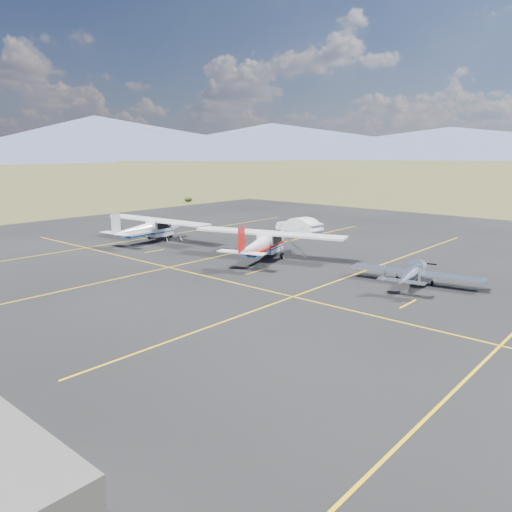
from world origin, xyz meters
TOP-DOWN VIEW (x-y plane):
  - ground at (0.00, 0.00)m, footprint 1600.00×1600.00m
  - apron at (0.00, 7.00)m, footprint 72.00×72.00m
  - aircraft_low_wing at (0.75, -2.07)m, footprint 5.91×8.15m
  - aircraft_cessna at (0.16, 9.48)m, footprint 8.10×11.89m
  - aircraft_plain at (-0.78, 22.17)m, footprint 7.05×11.71m
  - sedan at (11.99, 14.82)m, footprint 2.30×5.12m

SIDE VIEW (x-z plane):
  - ground at x=0.00m, z-range 0.00..0.00m
  - apron at x=0.00m, z-range -0.01..0.01m
  - sedan at x=11.99m, z-range 0.01..1.64m
  - aircraft_low_wing at x=0.75m, z-range -0.04..1.73m
  - aircraft_plain at x=-0.78m, z-range -0.17..2.79m
  - aircraft_cessna at x=0.16m, z-range -0.17..2.86m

